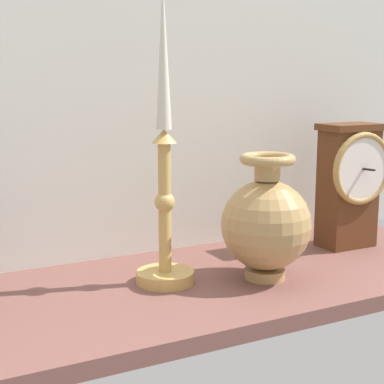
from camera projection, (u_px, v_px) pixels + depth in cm
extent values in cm
cube|color=brown|center=(201.00, 287.00, 92.45)|extent=(100.00, 36.00, 2.40)
cube|color=silver|center=(151.00, 68.00, 102.28)|extent=(120.00, 2.00, 65.00)
cube|color=#552E16|center=(348.00, 189.00, 109.17)|extent=(9.76, 6.22, 21.50)
cube|color=#552E16|center=(351.00, 127.00, 107.04)|extent=(10.94, 6.97, 1.20)
torus|color=#AE884A|center=(362.00, 169.00, 105.31)|extent=(13.04, 1.19, 13.04)
cylinder|color=white|center=(363.00, 169.00, 105.23)|extent=(10.91, 0.40, 10.91)
cube|color=black|center=(364.00, 169.00, 104.96)|extent=(1.71, 4.16, 0.30)
cylinder|color=tan|center=(165.00, 277.00, 90.91)|extent=(8.86, 8.86, 1.80)
cylinder|color=tan|center=(165.00, 208.00, 88.90)|extent=(1.91, 1.91, 19.60)
sphere|color=tan|center=(165.00, 202.00, 88.72)|extent=(3.06, 3.06, 3.06)
cone|color=tan|center=(164.00, 136.00, 86.88)|extent=(3.74, 3.74, 2.00)
cone|color=silver|center=(163.00, 52.00, 84.64)|extent=(2.28, 2.28, 21.82)
cylinder|color=tan|center=(265.00, 273.00, 92.84)|extent=(6.27, 6.27, 1.60)
sphere|color=tan|center=(266.00, 225.00, 91.38)|extent=(13.94, 13.94, 13.94)
cylinder|color=tan|center=(267.00, 170.00, 89.77)|extent=(3.90, 3.90, 3.21)
torus|color=tan|center=(268.00, 159.00, 89.47)|extent=(8.48, 8.48, 1.53)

